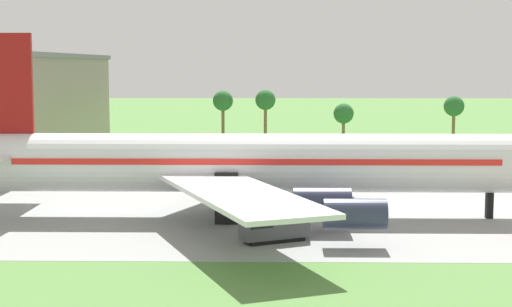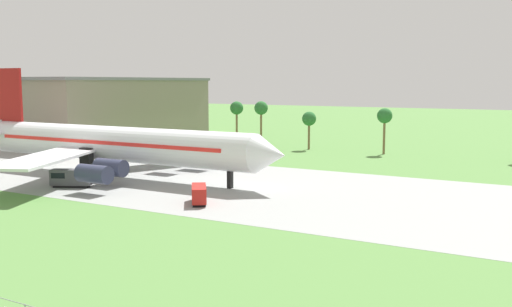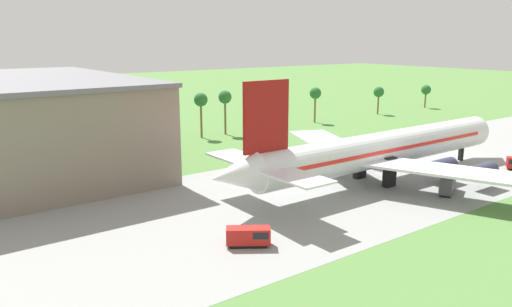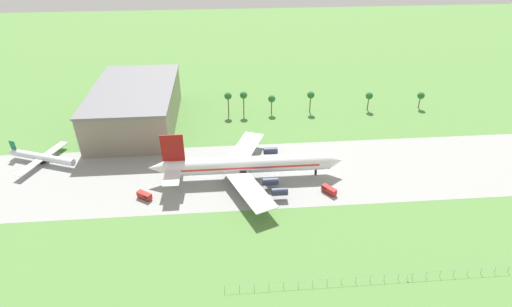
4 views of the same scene
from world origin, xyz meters
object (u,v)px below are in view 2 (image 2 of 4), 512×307
(jet_airliner, at_px, (107,143))
(baggage_tug, at_px, (199,194))
(terminal_building, at_px, (102,109))
(fuel_truck, at_px, (70,178))

(jet_airliner, relative_size, baggage_tug, 12.39)
(terminal_building, bearing_deg, baggage_tug, -38.27)
(fuel_truck, distance_m, terminal_building, 80.69)
(jet_airliner, relative_size, fuel_truck, 10.84)
(fuel_truck, bearing_deg, terminal_building, 130.39)
(baggage_tug, bearing_deg, fuel_truck, 179.97)
(jet_airliner, height_order, baggage_tug, jet_airliner)
(jet_airliner, height_order, fuel_truck, jet_airliner)
(terminal_building, bearing_deg, jet_airliner, -45.21)
(baggage_tug, xyz_separation_m, fuel_truck, (-25.52, 0.01, 0.20))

